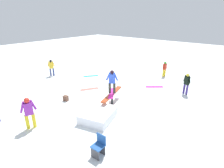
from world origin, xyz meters
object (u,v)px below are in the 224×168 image
object	(u,v)px
bystander_black	(187,83)
loose_snowboard_coral	(89,89)
loose_snowboard_magenta	(154,87)
folding_chair	(99,146)
rail_feature	(112,95)
bystander_yellow	(51,67)
bystander_red	(165,68)
backpack_on_snow	(66,98)
main_rider_on_rail	(112,82)
loose_snowboard_cyan	(91,76)
bystander_purple	(29,112)

from	to	relation	value
bystander_black	loose_snowboard_coral	size ratio (longest dim) A/B	1.10
bystander_black	loose_snowboard_magenta	bearing A→B (deg)	32.36
folding_chair	rail_feature	bearing A→B (deg)	120.49
bystander_black	bystander_yellow	bearing A→B (deg)	46.19
rail_feature	bystander_red	size ratio (longest dim) A/B	1.82
loose_snowboard_coral	backpack_on_snow	world-z (taller)	backpack_on_snow
main_rider_on_rail	bystander_red	distance (m)	7.02
loose_snowboard_cyan	loose_snowboard_coral	bearing A→B (deg)	77.56
rail_feature	bystander_purple	xyz separation A→B (m)	(-4.33, 1.45, 0.28)
bystander_black	bystander_red	distance (m)	3.76
main_rider_on_rail	bystander_yellow	distance (m)	7.63
loose_snowboard_magenta	backpack_on_snow	distance (m)	6.57
loose_snowboard_magenta	loose_snowboard_cyan	xyz separation A→B (m)	(-1.29, 5.57, 0.00)
bystander_red	backpack_on_snow	bearing A→B (deg)	173.31
folding_chair	backpack_on_snow	size ratio (longest dim) A/B	2.59
loose_snowboard_cyan	backpack_on_snow	xyz separation A→B (m)	(-4.40, -2.29, 0.16)
loose_snowboard_magenta	folding_chair	xyz separation A→B (m)	(-7.73, -1.56, 0.40)
bystander_red	folding_chair	xyz separation A→B (m)	(-10.54, -2.06, -0.34)
loose_snowboard_magenta	bystander_red	bearing A→B (deg)	-120.20
bystander_black	bystander_red	size ratio (longest dim) A/B	1.09
backpack_on_snow	bystander_purple	bearing A→B (deg)	97.33
bystander_red	bystander_purple	bearing A→B (deg)	-177.02
bystander_purple	loose_snowboard_cyan	size ratio (longest dim) A/B	1.23
bystander_red	loose_snowboard_magenta	bearing A→B (deg)	-158.39
bystander_purple	loose_snowboard_magenta	size ratio (longest dim) A/B	1.23
main_rider_on_rail	bystander_black	distance (m)	5.30
folding_chair	loose_snowboard_cyan	bearing A→B (deg)	135.65
bystander_purple	loose_snowboard_cyan	distance (m)	8.02
rail_feature	bystander_red	world-z (taller)	bystander_red
rail_feature	bystander_purple	distance (m)	4.57
loose_snowboard_coral	rail_feature	bearing A→B (deg)	105.76
bystander_purple	loose_snowboard_magenta	bearing A→B (deg)	4.93
loose_snowboard_magenta	loose_snowboard_cyan	size ratio (longest dim) A/B	0.99
rail_feature	loose_snowboard_coral	size ratio (longest dim) A/B	1.83
loose_snowboard_cyan	backpack_on_snow	bearing A→B (deg)	61.08
rail_feature	backpack_on_snow	distance (m)	3.00
bystander_red	loose_snowboard_cyan	distance (m)	6.56
rail_feature	main_rider_on_rail	bearing A→B (deg)	0.00
backpack_on_snow	main_rider_on_rail	bearing A→B (deg)	-163.31
main_rider_on_rail	bystander_purple	bearing A→B (deg)	129.77
bystander_black	loose_snowboard_coral	distance (m)	6.81
bystander_yellow	loose_snowboard_cyan	size ratio (longest dim) A/B	1.13
loose_snowboard_magenta	backpack_on_snow	size ratio (longest dim) A/B	3.80
bystander_black	loose_snowboard_magenta	xyz separation A→B (m)	(-0.20, 2.20, -0.81)
main_rider_on_rail	loose_snowboard_coral	xyz separation A→B (m)	(0.73, 2.77, -1.43)
loose_snowboard_coral	backpack_on_snow	xyz separation A→B (m)	(-2.25, -0.21, 0.16)
bystander_black	bystander_red	bearing A→B (deg)	-16.76
bystander_purple	bystander_red	xyz separation A→B (m)	(11.31, -1.68, -0.14)
bystander_purple	folding_chair	distance (m)	3.85
main_rider_on_rail	bystander_black	world-z (taller)	main_rider_on_rail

